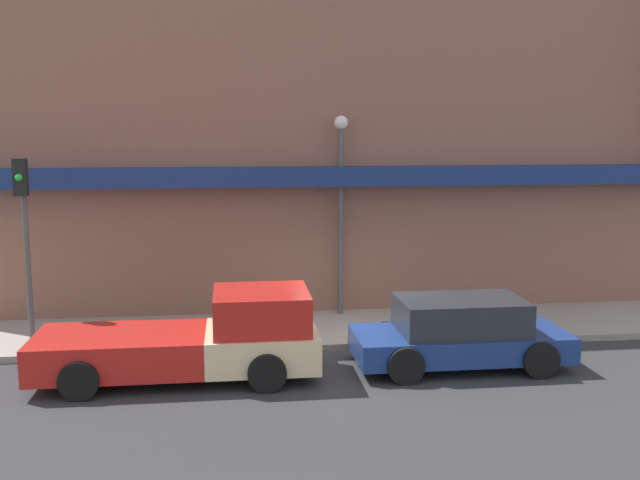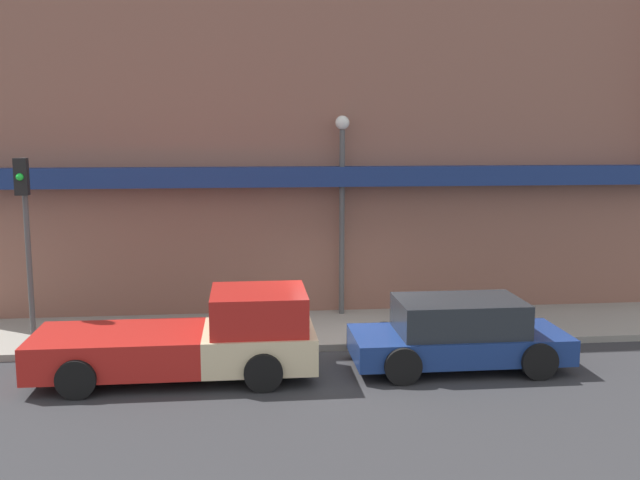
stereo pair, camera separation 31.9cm
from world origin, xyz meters
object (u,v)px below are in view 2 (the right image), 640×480
at_px(pickup_truck, 196,339).
at_px(traffic_light, 25,219).
at_px(street_lamp, 342,190).
at_px(fire_hydrant, 425,319).
at_px(parked_car, 458,334).

height_order(pickup_truck, traffic_light, traffic_light).
height_order(street_lamp, traffic_light, street_lamp).
height_order(pickup_truck, fire_hydrant, pickup_truck).
xyz_separation_m(pickup_truck, traffic_light, (-3.75, 1.99, 2.23)).
bearing_deg(parked_car, pickup_truck, -178.60).
distance_m(fire_hydrant, traffic_light, 9.37).
bearing_deg(pickup_truck, parked_car, -0.38).
bearing_deg(street_lamp, traffic_light, -163.82).
relative_size(pickup_truck, street_lamp, 1.08).
height_order(parked_car, traffic_light, traffic_light).
bearing_deg(pickup_truck, street_lamp, 48.98).
distance_m(parked_car, traffic_light, 9.66).
bearing_deg(traffic_light, fire_hydrant, 1.14).
bearing_deg(traffic_light, parked_car, -12.21).
height_order(pickup_truck, street_lamp, street_lamp).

